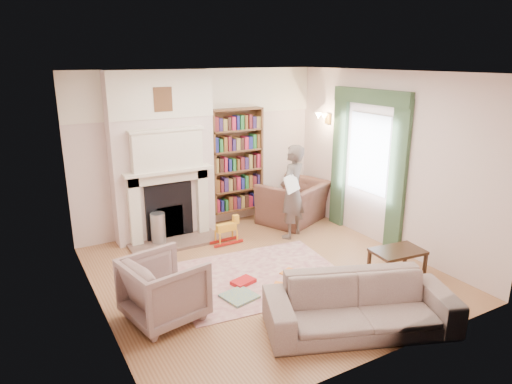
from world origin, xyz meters
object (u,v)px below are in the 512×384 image
bookcase (236,160)px  sofa (360,305)px  armchair_left (164,289)px  man_reading (292,192)px  armchair_reading (294,202)px  rocking_horse (226,230)px  coffee_table (397,265)px  paraffin_heater (158,229)px

bookcase → sofa: bookcase is taller
armchair_left → man_reading: 3.11m
armchair_reading → sofa: bearing=44.1°
armchair_left → bookcase: bearing=-52.8°
armchair_left → man_reading: bearing=-73.9°
bookcase → armchair_left: 3.52m
armchair_reading → man_reading: bearing=29.3°
bookcase → armchair_left: bearing=-131.7°
armchair_reading → rocking_horse: size_ratio=2.21×
armchair_reading → coffee_table: armchair_reading is taller
paraffin_heater → rocking_horse: size_ratio=1.04×
sofa → coffee_table: 1.43m
coffee_table → sofa: bearing=-146.2°
armchair_left → paraffin_heater: size_ratio=1.54×
bookcase → man_reading: bearing=-68.0°
coffee_table → rocking_horse: size_ratio=1.32×
man_reading → paraffin_heater: (-2.11, 0.77, -0.53)m
armchair_left → paraffin_heater: armchair_left is taller
bookcase → armchair_left: (-2.28, -2.56, -0.79)m
sofa → rocking_horse: bearing=115.9°
bookcase → sofa: size_ratio=0.87×
bookcase → armchair_reading: (0.91, -0.55, -0.79)m
sofa → man_reading: (0.90, 2.73, 0.50)m
man_reading → paraffin_heater: man_reading is taller
coffee_table → paraffin_heater: 3.76m
coffee_table → armchair_reading: bearing=94.2°
rocking_horse → man_reading: bearing=-14.6°
coffee_table → bookcase: bearing=110.5°
rocking_horse → bookcase: bearing=52.0°
coffee_table → rocking_horse: 2.76m
bookcase → armchair_reading: size_ratio=1.58×
coffee_table → rocking_horse: (-1.48, 2.33, 0.01)m
bookcase → coffee_table: (0.83, -3.21, -0.95)m
bookcase → rocking_horse: 1.45m
paraffin_heater → rocking_horse: paraffin_heater is taller
armchair_reading → sofa: (-1.35, -3.33, -0.07)m
bookcase → sofa: bearing=-96.4°
bookcase → armchair_reading: 1.33m
man_reading → rocking_horse: size_ratio=3.03×
armchair_reading → rocking_horse: (-1.57, -0.33, -0.15)m
man_reading → coffee_table: size_ratio=2.30×
armchair_reading → sofa: size_ratio=0.55×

